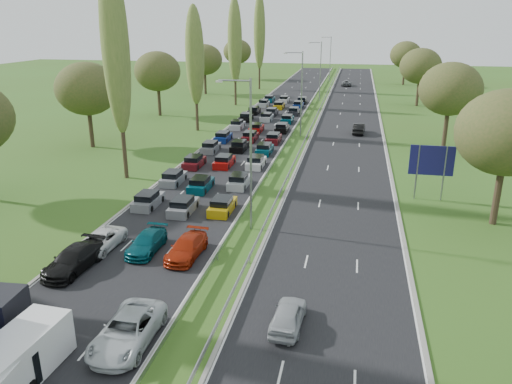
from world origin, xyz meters
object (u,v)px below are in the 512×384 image
Objects in this scene: near_car_2 at (100,241)px; white_van_front at (22,356)px; near_car_3 at (73,259)px; direction_sign at (432,163)px.

near_car_2 is 0.85× the size of white_van_front.
direction_sign is (25.17, 19.46, 2.78)m from near_car_3.
white_van_front is at bearing -126.22° from direction_sign.
white_van_front reaches higher than near_car_2.
near_car_3 is at bearing -90.55° from near_car_2.
near_car_3 is at bearing 111.77° from white_van_front.
near_car_2 is 29.87m from direction_sign.
near_car_2 is 0.91× the size of near_car_3.
near_car_3 is 10.80m from white_van_front.
near_car_3 is 1.02× the size of direction_sign.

